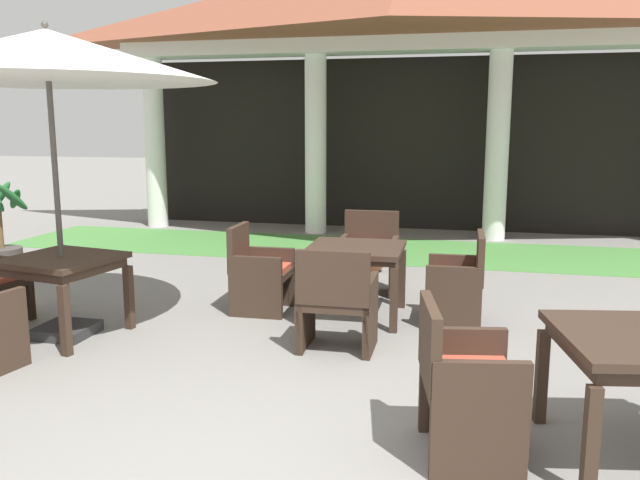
{
  "coord_description": "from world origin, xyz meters",
  "views": [
    {
      "loc": [
        1.19,
        -2.82,
        1.9
      ],
      "look_at": [
        -0.13,
        2.75,
        0.88
      ],
      "focal_mm": 36.87,
      "sensor_mm": 36.0,
      "label": 1
    }
  ],
  "objects_px": {
    "patio_chair_mid_right_south": "(337,303)",
    "potted_palm_left_edge": "(2,246)",
    "patio_table_near_foreground": "(62,268)",
    "patio_table_mid_right": "(356,256)",
    "patio_chair_mid_right_east": "(458,282)",
    "patio_chair_mid_left_west": "(464,384)",
    "patio_chair_mid_right_west": "(259,273)",
    "patio_umbrella_near_foreground": "(47,57)",
    "terracotta_urn": "(373,257)",
    "patio_chair_mid_right_north": "(369,256)"
  },
  "relations": [
    {
      "from": "patio_table_mid_right",
      "to": "patio_chair_mid_right_north",
      "type": "distance_m",
      "value": 1.02
    },
    {
      "from": "patio_chair_mid_right_north",
      "to": "potted_palm_left_edge",
      "type": "bearing_deg",
      "value": 3.16
    },
    {
      "from": "patio_table_mid_right",
      "to": "patio_table_near_foreground",
      "type": "bearing_deg",
      "value": -154.05
    },
    {
      "from": "patio_chair_mid_right_south",
      "to": "patio_chair_mid_right_east",
      "type": "height_order",
      "value": "patio_chair_mid_right_south"
    },
    {
      "from": "patio_umbrella_near_foreground",
      "to": "patio_chair_mid_right_south",
      "type": "bearing_deg",
      "value": 4.49
    },
    {
      "from": "patio_table_mid_right",
      "to": "patio_chair_mid_right_west",
      "type": "distance_m",
      "value": 1.02
    },
    {
      "from": "terracotta_urn",
      "to": "patio_chair_mid_right_east",
      "type": "bearing_deg",
      "value": -60.55
    },
    {
      "from": "patio_table_near_foreground",
      "to": "potted_palm_left_edge",
      "type": "relative_size",
      "value": 0.78
    },
    {
      "from": "patio_chair_mid_right_north",
      "to": "potted_palm_left_edge",
      "type": "xyz_separation_m",
      "value": [
        -4.54,
        -0.35,
        -0.02
      ]
    },
    {
      "from": "patio_chair_mid_right_south",
      "to": "terracotta_urn",
      "type": "distance_m",
      "value": 3.02
    },
    {
      "from": "patio_table_mid_right",
      "to": "patio_umbrella_near_foreground",
      "type": "bearing_deg",
      "value": -154.05
    },
    {
      "from": "patio_umbrella_near_foreground",
      "to": "patio_table_mid_right",
      "type": "relative_size",
      "value": 3.04
    },
    {
      "from": "patio_chair_mid_left_west",
      "to": "patio_umbrella_near_foreground",
      "type": "bearing_deg",
      "value": -121.81
    },
    {
      "from": "patio_table_near_foreground",
      "to": "terracotta_urn",
      "type": "bearing_deg",
      "value": 54.11
    },
    {
      "from": "patio_chair_mid_right_east",
      "to": "terracotta_urn",
      "type": "height_order",
      "value": "patio_chair_mid_right_east"
    },
    {
      "from": "patio_umbrella_near_foreground",
      "to": "potted_palm_left_edge",
      "type": "xyz_separation_m",
      "value": [
        -2.12,
        1.83,
        -2.05
      ]
    },
    {
      "from": "patio_chair_mid_right_south",
      "to": "patio_chair_mid_right_east",
      "type": "distance_m",
      "value": 1.41
    },
    {
      "from": "patio_chair_mid_left_west",
      "to": "patio_chair_mid_right_north",
      "type": "height_order",
      "value": "patio_chair_mid_right_north"
    },
    {
      "from": "patio_chair_mid_left_west",
      "to": "patio_table_mid_right",
      "type": "bearing_deg",
      "value": -167.38
    },
    {
      "from": "patio_table_near_foreground",
      "to": "patio_chair_mid_right_north",
      "type": "bearing_deg",
      "value": 42.09
    },
    {
      "from": "patio_umbrella_near_foreground",
      "to": "patio_chair_mid_left_west",
      "type": "height_order",
      "value": "patio_umbrella_near_foreground"
    },
    {
      "from": "patio_table_near_foreground",
      "to": "patio_chair_mid_left_west",
      "type": "height_order",
      "value": "patio_chair_mid_left_west"
    },
    {
      "from": "potted_palm_left_edge",
      "to": "patio_table_mid_right",
      "type": "bearing_deg",
      "value": -8.01
    },
    {
      "from": "potted_palm_left_edge",
      "to": "terracotta_urn",
      "type": "relative_size",
      "value": 2.74
    },
    {
      "from": "patio_chair_mid_right_west",
      "to": "terracotta_urn",
      "type": "distance_m",
      "value": 2.22
    },
    {
      "from": "patio_chair_mid_right_west",
      "to": "patio_chair_mid_right_east",
      "type": "relative_size",
      "value": 1.0
    },
    {
      "from": "patio_chair_mid_left_west",
      "to": "terracotta_urn",
      "type": "bearing_deg",
      "value": -175.58
    },
    {
      "from": "patio_table_mid_right",
      "to": "patio_chair_mid_right_east",
      "type": "xyz_separation_m",
      "value": [
        1.0,
        0.02,
        -0.22
      ]
    },
    {
      "from": "patio_umbrella_near_foreground",
      "to": "patio_chair_mid_left_west",
      "type": "distance_m",
      "value": 4.3
    },
    {
      "from": "patio_chair_mid_left_west",
      "to": "patio_table_mid_right",
      "type": "distance_m",
      "value": 2.8
    },
    {
      "from": "patio_table_near_foreground",
      "to": "patio_chair_mid_right_east",
      "type": "height_order",
      "value": "patio_chair_mid_right_east"
    },
    {
      "from": "patio_chair_mid_right_south",
      "to": "patio_table_mid_right",
      "type": "bearing_deg",
      "value": 90.0
    },
    {
      "from": "patio_umbrella_near_foreground",
      "to": "potted_palm_left_edge",
      "type": "height_order",
      "value": "patio_umbrella_near_foreground"
    },
    {
      "from": "patio_chair_mid_left_west",
      "to": "patio_chair_mid_right_east",
      "type": "bearing_deg",
      "value": 171.7
    },
    {
      "from": "patio_table_near_foreground",
      "to": "potted_palm_left_edge",
      "type": "bearing_deg",
      "value": 139.19
    },
    {
      "from": "patio_chair_mid_right_west",
      "to": "patio_chair_mid_left_west",
      "type": "bearing_deg",
      "value": 38.16
    },
    {
      "from": "patio_table_mid_right",
      "to": "terracotta_urn",
      "type": "bearing_deg",
      "value": 93.61
    },
    {
      "from": "patio_chair_mid_right_south",
      "to": "potted_palm_left_edge",
      "type": "relative_size",
      "value": 0.7
    },
    {
      "from": "patio_chair_mid_right_north",
      "to": "potted_palm_left_edge",
      "type": "height_order",
      "value": "potted_palm_left_edge"
    },
    {
      "from": "patio_chair_mid_left_west",
      "to": "potted_palm_left_edge",
      "type": "xyz_separation_m",
      "value": [
        -5.66,
        3.2,
        -0.03
      ]
    },
    {
      "from": "patio_chair_mid_right_west",
      "to": "patio_chair_mid_right_east",
      "type": "xyz_separation_m",
      "value": [
        1.99,
        0.05,
        0.01
      ]
    },
    {
      "from": "patio_chair_mid_right_south",
      "to": "patio_umbrella_near_foreground",
      "type": "bearing_deg",
      "value": -176.83
    },
    {
      "from": "potted_palm_left_edge",
      "to": "terracotta_urn",
      "type": "height_order",
      "value": "potted_palm_left_edge"
    },
    {
      "from": "patio_table_near_foreground",
      "to": "patio_chair_mid_right_west",
      "type": "distance_m",
      "value": 1.87
    },
    {
      "from": "patio_umbrella_near_foreground",
      "to": "patio_chair_mid_right_north",
      "type": "xyz_separation_m",
      "value": [
        2.42,
        2.18,
        -2.03
      ]
    },
    {
      "from": "potted_palm_left_edge",
      "to": "patio_chair_mid_right_west",
      "type": "bearing_deg",
      "value": -10.55
    },
    {
      "from": "patio_chair_mid_right_south",
      "to": "terracotta_urn",
      "type": "bearing_deg",
      "value": 91.53
    },
    {
      "from": "patio_table_mid_right",
      "to": "patio_chair_mid_right_east",
      "type": "bearing_deg",
      "value": 1.31
    },
    {
      "from": "patio_chair_mid_left_west",
      "to": "patio_chair_mid_right_east",
      "type": "distance_m",
      "value": 2.59
    },
    {
      "from": "patio_umbrella_near_foreground",
      "to": "patio_chair_mid_right_south",
      "type": "height_order",
      "value": "patio_umbrella_near_foreground"
    }
  ]
}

